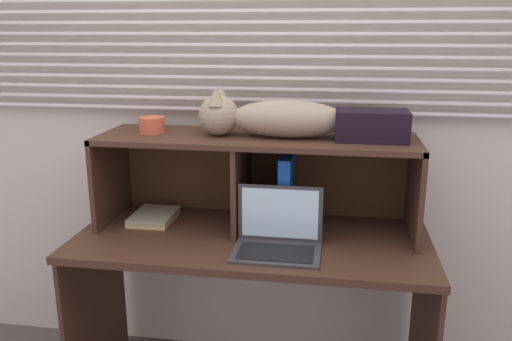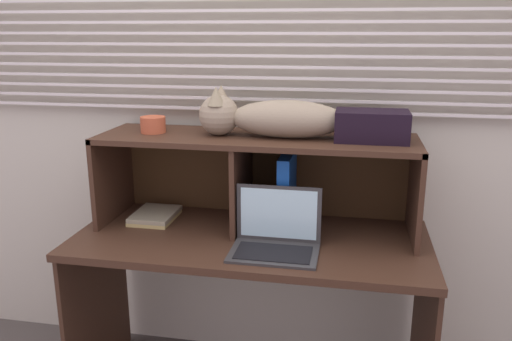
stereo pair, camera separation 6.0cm
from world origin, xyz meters
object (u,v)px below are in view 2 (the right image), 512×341
(binder_upright, at_px, (287,192))
(storage_box, at_px, (372,126))
(cat, at_px, (272,118))
(laptop, at_px, (276,237))
(small_basket, at_px, (153,125))
(book_stack, at_px, (155,216))

(binder_upright, bearing_deg, storage_box, 0.00)
(cat, relative_size, storage_box, 2.93)
(laptop, relative_size, binder_upright, 1.02)
(binder_upright, height_order, small_basket, small_basket)
(laptop, distance_m, binder_upright, 0.25)
(cat, bearing_deg, laptop, -76.22)
(binder_upright, xyz_separation_m, small_basket, (-0.56, 0.00, 0.26))
(cat, relative_size, book_stack, 3.66)
(binder_upright, distance_m, book_stack, 0.59)
(cat, bearing_deg, binder_upright, -0.00)
(small_basket, bearing_deg, laptop, -22.17)
(cat, bearing_deg, storage_box, -0.00)
(laptop, relative_size, small_basket, 3.13)
(cat, relative_size, small_basket, 7.81)
(storage_box, bearing_deg, small_basket, 180.00)
(small_basket, xyz_separation_m, storage_box, (0.89, 0.00, 0.03))
(binder_upright, bearing_deg, book_stack, -179.54)
(laptop, xyz_separation_m, storage_box, (0.33, 0.23, 0.39))
(laptop, bearing_deg, book_stack, 158.63)
(cat, distance_m, binder_upright, 0.31)
(book_stack, bearing_deg, cat, 0.52)
(binder_upright, bearing_deg, small_basket, 180.00)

